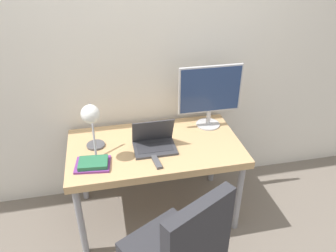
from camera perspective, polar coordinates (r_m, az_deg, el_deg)
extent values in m
plane|color=#70665B|center=(2.76, -0.56, -19.93)|extent=(12.00, 12.00, 0.00)
cube|color=silver|center=(2.69, -4.22, 12.46)|extent=(8.00, 0.05, 2.60)
cube|color=tan|center=(2.57, -2.29, -3.85)|extent=(1.34, 0.74, 0.06)
cylinder|color=gray|center=(2.55, -14.95, -15.84)|extent=(0.05, 0.05, 0.65)
cylinder|color=gray|center=(2.71, 12.16, -12.09)|extent=(0.05, 0.05, 0.65)
cylinder|color=gray|center=(3.02, -14.76, -7.37)|extent=(0.05, 0.05, 0.65)
cylinder|color=gray|center=(3.15, 7.84, -4.71)|extent=(0.05, 0.05, 0.65)
cube|color=#38383D|center=(2.50, -2.32, -3.87)|extent=(0.32, 0.23, 0.02)
cube|color=#2D2D33|center=(2.50, -2.33, -3.68)|extent=(0.27, 0.14, 0.00)
cube|color=#38383D|center=(2.50, -2.65, -0.82)|extent=(0.32, 0.10, 0.21)
cube|color=silver|center=(2.50, -2.64, -0.85)|extent=(0.29, 0.08, 0.19)
cylinder|color=#B7B7BC|center=(2.83, 6.96, 0.31)|extent=(0.20, 0.20, 0.01)
cylinder|color=#B7B7BC|center=(2.80, 7.05, 1.57)|extent=(0.04, 0.04, 0.13)
cube|color=#B7B7BC|center=(2.69, 7.36, 6.35)|extent=(0.53, 0.02, 0.40)
cube|color=navy|center=(2.68, 7.45, 6.24)|extent=(0.50, 0.00, 0.38)
cylinder|color=#4C4C51|center=(2.60, -12.47, -3.25)|extent=(0.14, 0.14, 0.02)
cylinder|color=#99999E|center=(2.43, -12.90, -0.70)|extent=(0.02, 0.18, 0.36)
sphere|color=white|center=(2.27, -13.37, 2.05)|extent=(0.13, 0.13, 0.13)
cube|color=#2D2D33|center=(1.75, 5.27, -19.38)|extent=(0.42, 0.27, 0.50)
cube|color=#753384|center=(2.39, -12.96, -6.56)|extent=(0.26, 0.22, 0.02)
cube|color=#286B47|center=(2.37, -12.89, -6.26)|extent=(0.21, 0.16, 0.03)
cube|color=#4C4C51|center=(2.36, -1.99, -6.29)|extent=(0.06, 0.16, 0.02)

